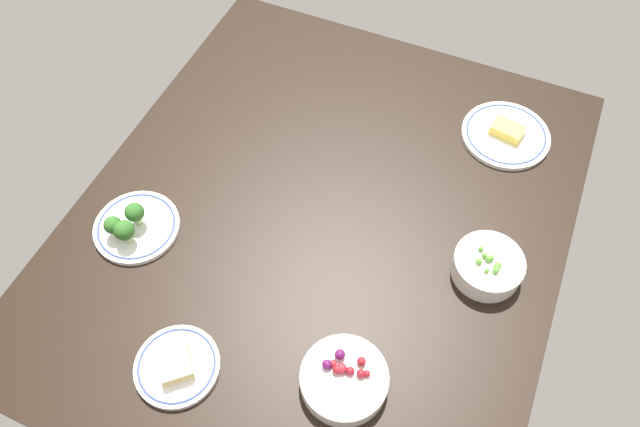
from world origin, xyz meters
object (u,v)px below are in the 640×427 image
(plate_sandwich, at_px, (177,365))
(bowl_berries, at_px, (344,379))
(plate_cheese, at_px, (506,134))
(plate_broccoli, at_px, (133,226))
(bowl_peas, at_px, (488,266))

(plate_sandwich, bearing_deg, bowl_berries, -71.85)
(bowl_berries, relative_size, plate_cheese, 0.78)
(plate_broccoli, bearing_deg, plate_sandwich, -133.19)
(plate_broccoli, relative_size, plate_cheese, 0.88)
(bowl_berries, bearing_deg, plate_broccoli, 76.57)
(bowl_berries, relative_size, plate_broccoli, 0.89)
(bowl_berries, distance_m, plate_sandwich, 0.34)
(bowl_peas, bearing_deg, plate_sandwich, 131.79)
(bowl_berries, bearing_deg, plate_cheese, -10.50)
(bowl_berries, height_order, plate_cheese, bowl_berries)
(bowl_peas, bearing_deg, bowl_berries, 151.28)
(bowl_berries, bearing_deg, plate_sandwich, 108.15)
(plate_sandwich, relative_size, plate_cheese, 0.77)
(plate_cheese, bearing_deg, bowl_peas, -172.53)
(plate_broccoli, bearing_deg, plate_cheese, -49.15)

